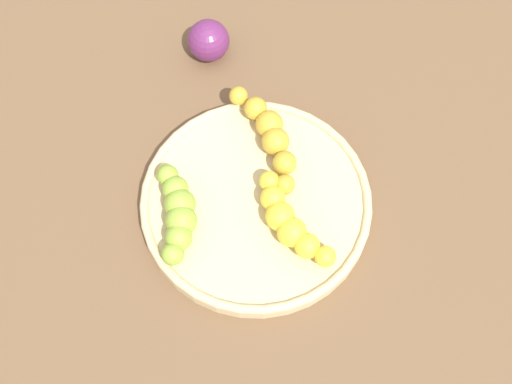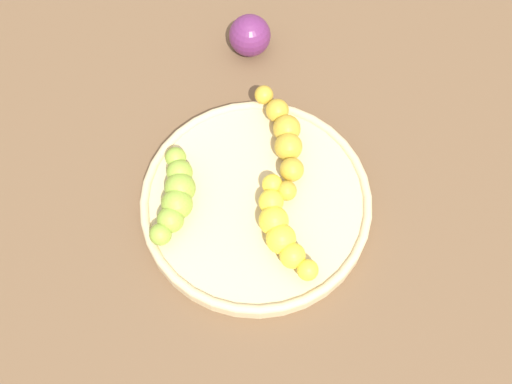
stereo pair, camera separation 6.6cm
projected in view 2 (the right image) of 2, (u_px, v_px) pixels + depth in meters
ground_plane at (256, 206)px, 0.70m from camera, size 2.40×2.40×0.00m
fruit_bowl at (256, 202)px, 0.69m from camera, size 0.25×0.25×0.02m
banana_green at (176, 196)px, 0.66m from camera, size 0.11×0.06×0.03m
banana_yellow at (281, 229)px, 0.65m from camera, size 0.09×0.10×0.03m
banana_spotted at (285, 139)px, 0.69m from camera, size 0.11×0.11×0.03m
plum_purple at (250, 36)px, 0.77m from camera, size 0.05×0.05×0.05m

